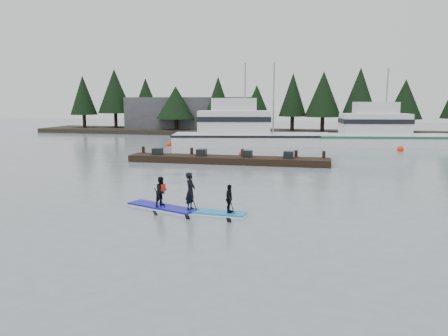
% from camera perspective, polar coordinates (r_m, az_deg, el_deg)
% --- Properties ---
extents(ground, '(160.00, 160.00, 0.00)m').
position_cam_1_polar(ground, '(17.74, -4.55, -6.46)').
color(ground, slate).
rests_on(ground, ground).
extents(far_shore, '(70.00, 8.00, 0.60)m').
position_cam_1_polar(far_shore, '(58.66, 8.25, 4.57)').
color(far_shore, '#2D281E').
rests_on(far_shore, ground).
extents(treeline, '(60.00, 4.00, 8.00)m').
position_cam_1_polar(treeline, '(58.68, 8.24, 4.28)').
color(treeline, black).
rests_on(treeline, ground).
extents(waterfront_building, '(18.00, 6.00, 5.00)m').
position_cam_1_polar(waterfront_building, '(63.32, -4.34, 6.95)').
color(waterfront_building, '#4C4C51').
rests_on(waterfront_building, ground).
extents(fishing_boat_large, '(16.83, 7.75, 9.33)m').
position_cam_1_polar(fishing_boat_large, '(45.42, 3.11, 3.89)').
color(fishing_boat_large, white).
rests_on(fishing_boat_large, ground).
extents(fishing_boat_medium, '(15.28, 6.67, 8.76)m').
position_cam_1_polar(fishing_boat_medium, '(47.42, 20.55, 3.46)').
color(fishing_boat_medium, white).
rests_on(fishing_boat_medium, ground).
extents(floating_dock, '(15.04, 2.33, 0.50)m').
position_cam_1_polar(floating_dock, '(32.48, 0.45, 1.08)').
color(floating_dock, black).
rests_on(floating_dock, ground).
extents(buoy_a, '(0.54, 0.54, 0.54)m').
position_cam_1_polar(buoy_a, '(45.04, -7.19, 2.90)').
color(buoy_a, '#FB2E0C').
rests_on(buoy_a, ground).
extents(buoy_c, '(0.60, 0.60, 0.60)m').
position_cam_1_polar(buoy_c, '(43.36, 22.03, 2.08)').
color(buoy_c, '#FB2E0C').
rests_on(buoy_c, ground).
extents(buoy_b, '(0.48, 0.48, 0.48)m').
position_cam_1_polar(buoy_b, '(37.30, 2.33, 1.71)').
color(buoy_b, '#FB2E0C').
rests_on(buoy_b, ground).
extents(paddleboard_solo, '(3.48, 1.97, 1.86)m').
position_cam_1_polar(paddleboard_solo, '(19.17, -8.13, -3.98)').
color(paddleboard_solo, '#1212A9').
rests_on(paddleboard_solo, ground).
extents(paddleboard_duo, '(3.21, 1.21, 2.20)m').
position_cam_1_polar(paddleboard_duo, '(18.17, -2.30, -4.17)').
color(paddleboard_duo, '#1783D8').
rests_on(paddleboard_duo, ground).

